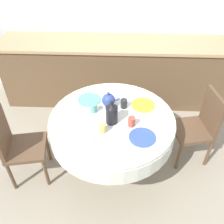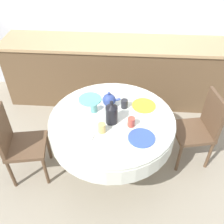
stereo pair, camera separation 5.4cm
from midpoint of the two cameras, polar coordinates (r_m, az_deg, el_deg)
The scene contains 16 objects.
ground_plane at distance 3.02m, azimuth 0.52°, elevation -11.74°, with size 12.00×12.00×0.00m, color #9E937F.
wall_back at distance 3.68m, azimuth 2.48°, elevation 23.07°, with size 7.00×0.05×2.60m.
kitchen_counter at distance 3.71m, azimuth 1.91°, elevation 9.15°, with size 3.24×0.64×0.93m.
dining_table at distance 2.58m, azimuth 0.60°, elevation -3.47°, with size 1.27×1.27×0.72m.
chair_left at distance 2.92m, azimuth 20.03°, elevation -3.14°, with size 0.47×0.47×0.89m.
chair_right at distance 2.75m, azimuth -20.27°, elevation -6.45°, with size 0.47×0.47×0.89m.
plate_near_left at distance 2.32m, azimuth -6.59°, elevation -5.47°, with size 0.25×0.25×0.01m, color white.
cup_near_left at distance 2.32m, azimuth -1.67°, elevation -3.67°, with size 0.07×0.07×0.10m, color #DBB766.
plate_near_right at distance 2.31m, azimuth 7.43°, elevation -5.88°, with size 0.25×0.25×0.01m, color #3856AD.
cup_near_right at distance 2.39m, azimuth 5.07°, elevation -2.30°, with size 0.07×0.07×0.10m, color #CC4C3D.
plate_far_left at distance 2.73m, azimuth -4.49°, elevation 2.94°, with size 0.25×0.25×0.01m, color #60BCB7.
cup_far_left at distance 2.55m, azimuth -3.56°, elevation 1.00°, with size 0.07×0.07×0.10m, color #5BA39E.
plate_far_right at distance 2.66m, azimuth 7.85°, elevation 1.49°, with size 0.25×0.25×0.01m, color yellow.
cup_far_right at distance 2.60m, azimuth 3.45°, elevation 1.89°, with size 0.07×0.07×0.10m, color #28282D.
coffee_carafe at distance 2.38m, azimuth 0.54°, elevation -0.30°, with size 0.12×0.12×0.26m.
teapot at distance 2.59m, azimuth -0.05°, elevation 2.75°, with size 0.19×0.14×0.18m.
Camera 2 is at (0.13, -1.86, 2.38)m, focal length 40.00 mm.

